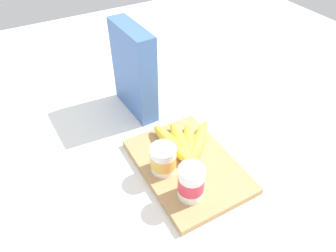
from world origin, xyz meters
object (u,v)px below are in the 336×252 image
(cutting_board, at_px, (188,165))
(cereal_box, at_px, (134,71))
(banana_bunch, at_px, (184,142))
(yogurt_cup_back, at_px, (163,159))
(yogurt_cup_front, at_px, (191,183))

(cutting_board, height_order, cereal_box, cereal_box)
(banana_bunch, bearing_deg, cereal_box, 6.87)
(yogurt_cup_back, xyz_separation_m, banana_bunch, (0.04, -0.09, -0.02))
(cereal_box, distance_m, yogurt_cup_back, 0.32)
(cutting_board, relative_size, yogurt_cup_back, 4.29)
(cereal_box, xyz_separation_m, yogurt_cup_front, (-0.41, 0.04, -0.08))
(yogurt_cup_front, xyz_separation_m, yogurt_cup_back, (0.11, 0.02, -0.01))
(yogurt_cup_back, bearing_deg, cereal_box, -11.33)
(yogurt_cup_front, height_order, yogurt_cup_back, yogurt_cup_front)
(yogurt_cup_front, relative_size, banana_bunch, 0.50)
(cutting_board, xyz_separation_m, yogurt_cup_back, (0.01, 0.07, 0.05))
(cereal_box, height_order, yogurt_cup_back, cereal_box)
(cereal_box, xyz_separation_m, yogurt_cup_back, (-0.30, 0.06, -0.09))
(cereal_box, distance_m, yogurt_cup_front, 0.42)
(cereal_box, relative_size, yogurt_cup_back, 3.67)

